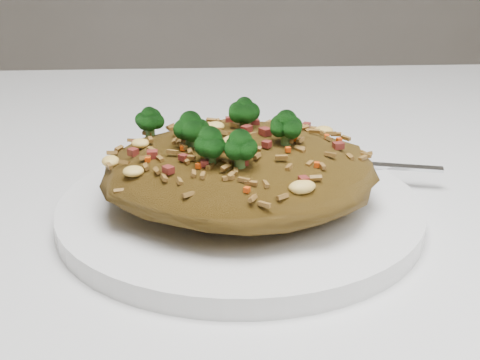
% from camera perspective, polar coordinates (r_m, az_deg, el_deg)
% --- Properties ---
extents(dining_table, '(1.20, 0.80, 0.75)m').
position_cam_1_polar(dining_table, '(0.56, -4.20, -9.00)').
color(dining_table, silver).
rests_on(dining_table, ground).
extents(plate, '(0.25, 0.25, 0.01)m').
position_cam_1_polar(plate, '(0.46, -0.00, -2.53)').
color(plate, white).
rests_on(plate, dining_table).
extents(fried_rice, '(0.18, 0.17, 0.07)m').
position_cam_1_polar(fried_rice, '(0.45, -0.06, 1.72)').
color(fried_rice, brown).
rests_on(fried_rice, plate).
extents(fork, '(0.16, 0.05, 0.00)m').
position_cam_1_polar(fork, '(0.52, 9.02, 1.41)').
color(fork, silver).
rests_on(fork, plate).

